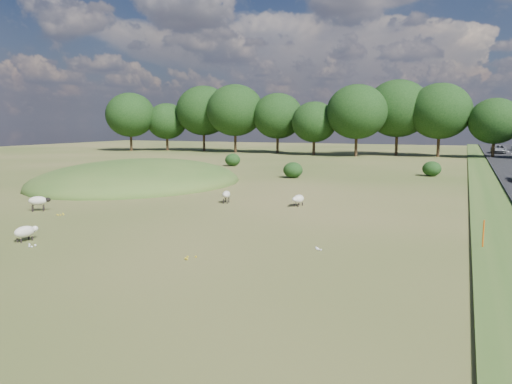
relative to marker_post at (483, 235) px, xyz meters
The scene contains 10 objects.
ground 25.54m from the marker_post, 123.27° to the left, with size 160.00×160.00×0.00m, color #324F18.
mound 29.24m from the marker_post, 152.83° to the left, with size 16.00×20.00×4.00m, color #33561E.
treeline 59.05m from the marker_post, 104.86° to the left, with size 96.28×14.66×11.70m.
shrubs 31.44m from the marker_post, 119.13° to the left, with size 24.11×11.31×1.47m.
marker_post is the anchor object (origin of this frame).
sheep_0 12.35m from the marker_post, 144.23° to the left, with size 0.69×1.25×0.70m.
sheep_1 16.01m from the marker_post, 155.51° to the left, with size 0.66×1.11×0.77m.
sheep_2 23.15m from the marker_post, behind, with size 1.17×1.05×0.87m.
sheep_3 18.89m from the marker_post, 161.67° to the right, with size 0.59×1.17×0.66m.
car_0 67.37m from the marker_post, 86.52° to the left, with size 2.19×4.76×1.32m, color #989A9F.
Camera 1 is at (13.15, -22.64, 4.98)m, focal length 35.00 mm.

